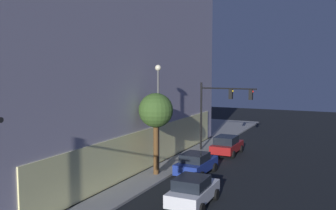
{
  "coord_description": "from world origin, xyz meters",
  "views": [
    {
      "loc": [
        -13.95,
        -5.79,
        7.64
      ],
      "look_at": [
        8.08,
        4.84,
        5.35
      ],
      "focal_mm": 39.03,
      "sensor_mm": 36.0,
      "label": 1
    }
  ],
  "objects_px": {
    "sidewalk_tree": "(156,112)",
    "car_red": "(227,145)",
    "modern_building": "(17,47)",
    "car_blue": "(196,163)",
    "street_lamp_sidewalk": "(158,105)",
    "traffic_light_far_corner": "(221,103)",
    "car_white": "(193,190)"
  },
  "relations": [
    {
      "from": "car_blue",
      "to": "sidewalk_tree",
      "type": "bearing_deg",
      "value": 122.91
    },
    {
      "from": "sidewalk_tree",
      "to": "car_white",
      "type": "height_order",
      "value": "sidewalk_tree"
    },
    {
      "from": "modern_building",
      "to": "street_lamp_sidewalk",
      "type": "xyz_separation_m",
      "value": [
        -1.26,
        -15.41,
        -4.72
      ]
    },
    {
      "from": "modern_building",
      "to": "traffic_light_far_corner",
      "type": "bearing_deg",
      "value": -66.84
    },
    {
      "from": "street_lamp_sidewalk",
      "to": "sidewalk_tree",
      "type": "bearing_deg",
      "value": -172.39
    },
    {
      "from": "sidewalk_tree",
      "to": "car_red",
      "type": "relative_size",
      "value": 1.37
    },
    {
      "from": "car_white",
      "to": "car_blue",
      "type": "distance_m",
      "value": 6.2
    },
    {
      "from": "car_blue",
      "to": "car_red",
      "type": "relative_size",
      "value": 0.99
    },
    {
      "from": "street_lamp_sidewalk",
      "to": "sidewalk_tree",
      "type": "relative_size",
      "value": 1.34
    },
    {
      "from": "car_red",
      "to": "car_blue",
      "type": "bearing_deg",
      "value": 179.04
    },
    {
      "from": "modern_building",
      "to": "street_lamp_sidewalk",
      "type": "distance_m",
      "value": 16.17
    },
    {
      "from": "car_white",
      "to": "car_blue",
      "type": "bearing_deg",
      "value": 19.79
    },
    {
      "from": "modern_building",
      "to": "car_blue",
      "type": "xyz_separation_m",
      "value": [
        -0.14,
        -17.97,
        -9.02
      ]
    },
    {
      "from": "modern_building",
      "to": "car_white",
      "type": "bearing_deg",
      "value": -106.58
    },
    {
      "from": "car_red",
      "to": "sidewalk_tree",
      "type": "bearing_deg",
      "value": 163.8
    },
    {
      "from": "car_red",
      "to": "modern_building",
      "type": "bearing_deg",
      "value": 111.85
    },
    {
      "from": "traffic_light_far_corner",
      "to": "car_white",
      "type": "relative_size",
      "value": 1.55
    },
    {
      "from": "modern_building",
      "to": "car_blue",
      "type": "height_order",
      "value": "modern_building"
    },
    {
      "from": "traffic_light_far_corner",
      "to": "car_blue",
      "type": "relative_size",
      "value": 1.5
    },
    {
      "from": "traffic_light_far_corner",
      "to": "sidewalk_tree",
      "type": "height_order",
      "value": "traffic_light_far_corner"
    },
    {
      "from": "modern_building",
      "to": "traffic_light_far_corner",
      "type": "height_order",
      "value": "modern_building"
    },
    {
      "from": "car_blue",
      "to": "street_lamp_sidewalk",
      "type": "bearing_deg",
      "value": 113.63
    },
    {
      "from": "street_lamp_sidewalk",
      "to": "car_white",
      "type": "bearing_deg",
      "value": -135.36
    },
    {
      "from": "modern_building",
      "to": "traffic_light_far_corner",
      "type": "distance_m",
      "value": 19.65
    },
    {
      "from": "modern_building",
      "to": "sidewalk_tree",
      "type": "bearing_deg",
      "value": -96.46
    },
    {
      "from": "sidewalk_tree",
      "to": "car_red",
      "type": "xyz_separation_m",
      "value": [
        9.0,
        -2.62,
        -3.87
      ]
    },
    {
      "from": "traffic_light_far_corner",
      "to": "street_lamp_sidewalk",
      "type": "distance_m",
      "value": 8.96
    },
    {
      "from": "car_blue",
      "to": "car_red",
      "type": "xyz_separation_m",
      "value": [
        7.39,
        -0.12,
        0.03
      ]
    },
    {
      "from": "sidewalk_tree",
      "to": "car_blue",
      "type": "relative_size",
      "value": 1.38
    },
    {
      "from": "street_lamp_sidewalk",
      "to": "car_blue",
      "type": "xyz_separation_m",
      "value": [
        1.12,
        -2.56,
        -4.3
      ]
    },
    {
      "from": "street_lamp_sidewalk",
      "to": "sidewalk_tree",
      "type": "xyz_separation_m",
      "value": [
        -0.49,
        -0.07,
        -0.4
      ]
    },
    {
      "from": "modern_building",
      "to": "car_blue",
      "type": "distance_m",
      "value": 20.1
    }
  ]
}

